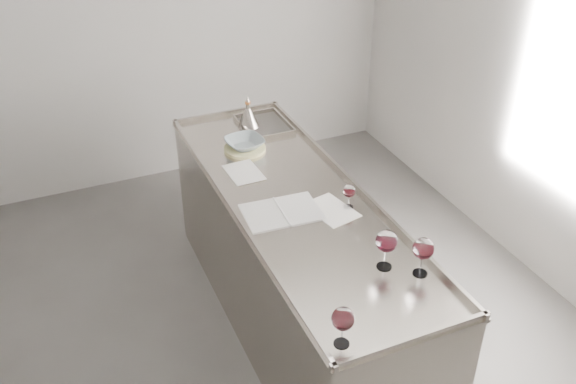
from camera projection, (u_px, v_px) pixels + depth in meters
name	position (u px, v px, depth m)	size (l,w,h in m)	color
room_shell	(223.00, 171.00, 2.93)	(4.54, 5.04, 2.84)	#494745
counter	(295.00, 265.00, 3.82)	(0.77, 2.42, 0.97)	#9C948B
wine_glass_left	(343.00, 320.00, 2.57)	(0.10, 0.10, 0.19)	white
wine_glass_middle	(387.00, 242.00, 2.99)	(0.11, 0.11, 0.21)	white
wine_glass_right	(423.00, 249.00, 2.95)	(0.10, 0.10, 0.20)	white
wine_glass_small	(349.00, 192.00, 3.45)	(0.07, 0.07, 0.14)	white
notebook	(282.00, 212.00, 3.45)	(0.43, 0.31, 0.02)	white
loose_paper_top	(331.00, 210.00, 3.48)	(0.20, 0.29, 0.00)	silver
loose_paper_under	(244.00, 172.00, 3.82)	(0.19, 0.27, 0.00)	white
trivet	(245.00, 149.00, 4.05)	(0.26, 0.26, 0.02)	beige
ceramic_bowl	(245.00, 143.00, 4.03)	(0.24, 0.24, 0.06)	gray
wine_funnel	(248.00, 117.00, 4.31)	(0.15, 0.15, 0.22)	gray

